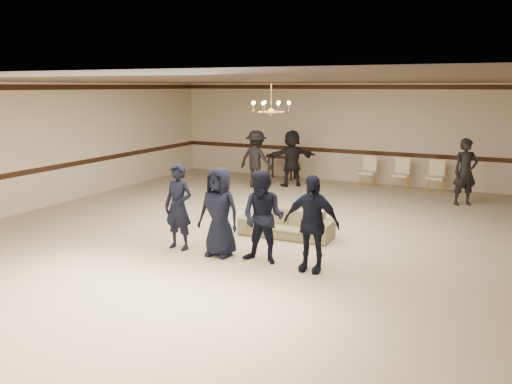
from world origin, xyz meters
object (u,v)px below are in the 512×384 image
at_px(boy_a, 178,207).
at_px(boy_c, 263,217).
at_px(boy_d, 311,223).
at_px(banquet_chair_left, 368,172).
at_px(settee, 286,223).
at_px(adult_mid, 292,158).
at_px(boy_b, 219,212).
at_px(banquet_chair_right, 436,177).
at_px(console_table, 282,168).
at_px(adult_left, 256,159).
at_px(banquet_chair_mid, 401,175).
at_px(adult_right, 465,172).
at_px(chandelier, 271,97).

height_order(boy_a, boy_c, same).
bearing_deg(boy_d, banquet_chair_left, 95.69).
xyz_separation_m(settee, adult_mid, (-1.98, 5.15, 0.60)).
distance_m(boy_b, boy_d, 1.80).
relative_size(boy_d, settee, 0.86).
relative_size(boy_c, banquet_chair_right, 1.72).
bearing_deg(adult_mid, boy_a, 54.43).
distance_m(banquet_chair_right, console_table, 5.00).
xyz_separation_m(boy_c, console_table, (-2.99, 7.82, -0.45)).
height_order(boy_c, adult_left, adult_left).
relative_size(boy_b, adult_mid, 0.94).
bearing_deg(banquet_chair_mid, banquet_chair_left, -176.44).
bearing_deg(boy_d, banquet_chair_mid, 88.20).
distance_m(boy_b, console_table, 8.11).
distance_m(banquet_chair_left, banquet_chair_right, 2.00).
bearing_deg(adult_left, banquet_chair_mid, -153.67).
distance_m(boy_b, banquet_chair_left, 7.69).
xyz_separation_m(boy_a, banquet_chair_mid, (2.81, 7.62, -0.35)).
bearing_deg(adult_left, adult_right, -170.73).
bearing_deg(adult_right, banquet_chair_left, 126.21).
xyz_separation_m(boy_b, console_table, (-2.09, 7.82, -0.45)).
distance_m(settee, adult_left, 5.33).
height_order(chandelier, settee, chandelier).
distance_m(adult_mid, banquet_chair_right, 4.33).
bearing_deg(banquet_chair_mid, adult_right, -29.21).
bearing_deg(chandelier, console_table, 110.70).
bearing_deg(chandelier, boy_d, -52.33).
relative_size(adult_left, banquet_chair_left, 1.83).
bearing_deg(boy_a, adult_right, 56.32).
xyz_separation_m(boy_a, boy_d, (2.70, 0.00, 0.00)).
height_order(chandelier, boy_d, chandelier).
distance_m(boy_b, banquet_chair_right, 8.17).
distance_m(boy_b, banquet_chair_mid, 7.87).
relative_size(boy_b, boy_d, 1.00).
xyz_separation_m(boy_a, boy_b, (0.90, 0.00, 0.00)).
bearing_deg(settee, adult_right, 54.82).
distance_m(settee, banquet_chair_right, 6.36).
xyz_separation_m(boy_b, settee, (0.65, 1.68, -0.55)).
bearing_deg(chandelier, banquet_chair_right, 60.73).
bearing_deg(settee, adult_mid, 109.17).
height_order(boy_a, adult_mid, adult_mid).
relative_size(boy_b, banquet_chair_mid, 1.72).
bearing_deg(adult_left, boy_c, 123.47).
xyz_separation_m(adult_left, banquet_chair_right, (5.14, 1.50, -0.40)).
xyz_separation_m(settee, banquet_chair_right, (2.26, 5.95, 0.20)).
height_order(settee, adult_right, adult_right).
bearing_deg(banquet_chair_right, adult_mid, -163.48).
height_order(adult_left, banquet_chair_right, adult_left).
relative_size(chandelier, settee, 0.48).
bearing_deg(boy_b, console_table, 104.71).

